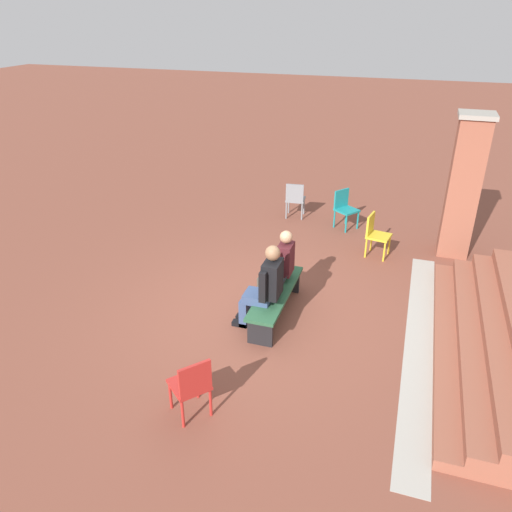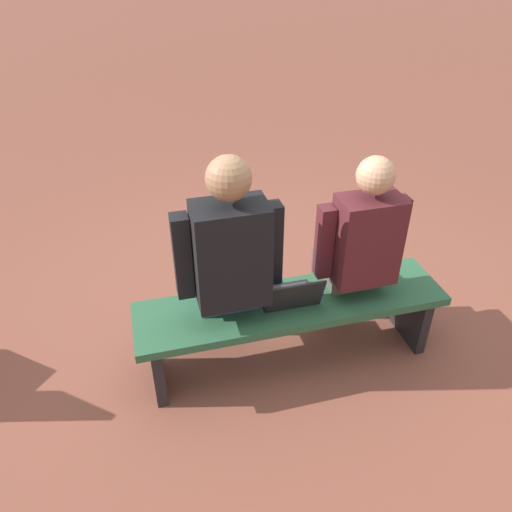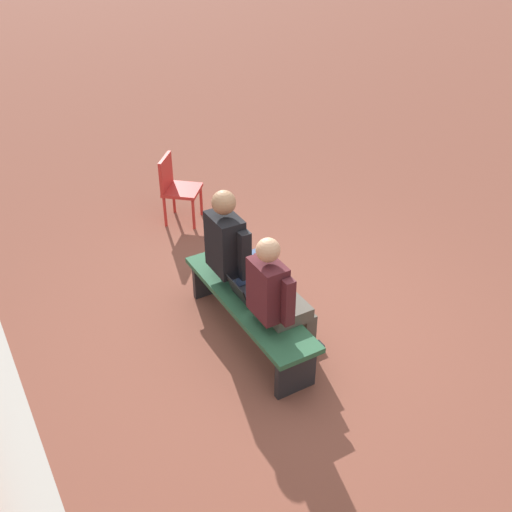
# 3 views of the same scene
# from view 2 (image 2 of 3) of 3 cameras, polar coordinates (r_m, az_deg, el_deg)

# --- Properties ---
(ground_plane) EXTENTS (60.00, 60.00, 0.00)m
(ground_plane) POSITION_cam_2_polar(r_m,az_deg,el_deg) (3.34, 2.56, -8.74)
(ground_plane) COLOR brown
(bench) EXTENTS (1.80, 0.44, 0.45)m
(bench) POSITION_cam_2_polar(r_m,az_deg,el_deg) (2.94, 4.06, -6.55)
(bench) COLOR #285638
(bench) RESTS_ON ground
(person_student) EXTENTS (0.52, 0.65, 1.30)m
(person_student) POSITION_cam_2_polar(r_m,az_deg,el_deg) (2.92, 11.35, 0.85)
(person_student) COLOR #4C473D
(person_student) RESTS_ON ground
(person_adult) EXTENTS (0.57, 0.72, 1.39)m
(person_adult) POSITION_cam_2_polar(r_m,az_deg,el_deg) (2.69, -3.29, -0.70)
(person_adult) COLOR #384C75
(person_adult) RESTS_ON ground
(laptop) EXTENTS (0.32, 0.29, 0.21)m
(laptop) POSITION_cam_2_polar(r_m,az_deg,el_deg) (2.84, 3.94, -4.52)
(laptop) COLOR black
(laptop) RESTS_ON bench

